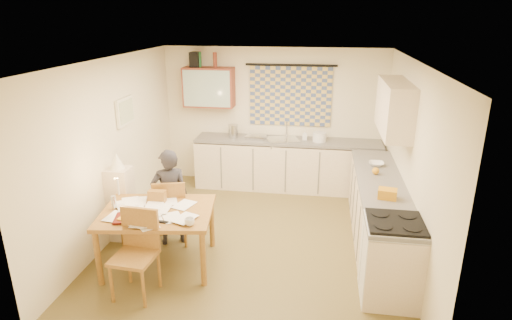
% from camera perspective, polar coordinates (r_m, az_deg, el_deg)
% --- Properties ---
extents(floor, '(4.00, 4.50, 0.02)m').
position_cam_1_polar(floor, '(6.22, -0.23, -10.50)').
color(floor, brown).
rests_on(floor, ground).
extents(ceiling, '(4.00, 4.50, 0.02)m').
position_cam_1_polar(ceiling, '(5.44, -0.26, 13.26)').
color(ceiling, white).
rests_on(ceiling, floor).
extents(wall_back, '(4.00, 0.02, 2.50)m').
position_cam_1_polar(wall_back, '(7.87, 2.36, 5.73)').
color(wall_back, beige).
rests_on(wall_back, floor).
extents(wall_front, '(4.00, 0.02, 2.50)m').
position_cam_1_polar(wall_front, '(3.68, -5.87, -10.50)').
color(wall_front, beige).
rests_on(wall_front, floor).
extents(wall_left, '(0.02, 4.50, 2.50)m').
position_cam_1_polar(wall_left, '(6.33, -18.53, 1.43)').
color(wall_left, beige).
rests_on(wall_left, floor).
extents(wall_right, '(0.02, 4.50, 2.50)m').
position_cam_1_polar(wall_right, '(5.76, 19.91, -0.42)').
color(wall_right, beige).
rests_on(wall_right, floor).
extents(window_blind, '(1.45, 0.03, 1.05)m').
position_cam_1_polar(window_blind, '(7.72, 4.60, 8.46)').
color(window_blind, '#405283').
rests_on(window_blind, wall_back).
extents(curtain_rod, '(1.60, 0.04, 0.04)m').
position_cam_1_polar(curtain_rod, '(7.62, 4.70, 12.50)').
color(curtain_rod, black).
rests_on(curtain_rod, wall_back).
extents(wall_cabinet, '(0.90, 0.34, 0.70)m').
position_cam_1_polar(wall_cabinet, '(7.80, -6.29, 9.63)').
color(wall_cabinet, maroon).
rests_on(wall_cabinet, wall_back).
extents(wall_cabinet_glass, '(0.84, 0.02, 0.64)m').
position_cam_1_polar(wall_cabinet_glass, '(7.63, -6.62, 9.42)').
color(wall_cabinet_glass, '#99B2A5').
rests_on(wall_cabinet_glass, wall_back).
extents(upper_cabinet_right, '(0.34, 1.30, 0.70)m').
position_cam_1_polar(upper_cabinet_right, '(6.10, 17.97, 6.69)').
color(upper_cabinet_right, beige).
rests_on(upper_cabinet_right, wall_right).
extents(framed_print, '(0.04, 0.50, 0.40)m').
position_cam_1_polar(framed_print, '(6.55, -17.07, 6.23)').
color(framed_print, '#F1ECCB').
rests_on(framed_print, wall_left).
extents(print_canvas, '(0.01, 0.42, 0.32)m').
position_cam_1_polar(print_canvas, '(6.53, -16.87, 6.23)').
color(print_canvas, '#EBE8CF').
rests_on(print_canvas, wall_left).
extents(counter_back, '(3.30, 0.62, 0.92)m').
position_cam_1_polar(counter_back, '(7.77, 4.16, -0.62)').
color(counter_back, beige).
rests_on(counter_back, floor).
extents(counter_right, '(0.62, 2.95, 0.92)m').
position_cam_1_polar(counter_right, '(6.07, 16.06, -7.17)').
color(counter_right, beige).
rests_on(counter_right, floor).
extents(stove, '(0.62, 0.62, 0.96)m').
position_cam_1_polar(stove, '(5.06, 17.57, -12.61)').
color(stove, white).
rests_on(stove, floor).
extents(sink, '(0.67, 0.62, 0.10)m').
position_cam_1_polar(sink, '(7.64, 3.58, 2.44)').
color(sink, silver).
rests_on(sink, counter_back).
extents(tap, '(0.04, 0.04, 0.28)m').
position_cam_1_polar(tap, '(7.76, 4.12, 4.07)').
color(tap, silver).
rests_on(tap, counter_back).
extents(dish_rack, '(0.38, 0.33, 0.06)m').
position_cam_1_polar(dish_rack, '(7.68, 0.04, 3.10)').
color(dish_rack, silver).
rests_on(dish_rack, counter_back).
extents(kettle, '(0.23, 0.23, 0.24)m').
position_cam_1_polar(kettle, '(7.73, -3.04, 3.87)').
color(kettle, silver).
rests_on(kettle, counter_back).
extents(mixing_bowl, '(0.27, 0.27, 0.16)m').
position_cam_1_polar(mixing_bowl, '(7.58, 8.47, 3.07)').
color(mixing_bowl, white).
rests_on(mixing_bowl, counter_back).
extents(soap_bottle, '(0.09, 0.10, 0.17)m').
position_cam_1_polar(soap_bottle, '(7.63, 6.52, 3.32)').
color(soap_bottle, white).
rests_on(soap_bottle, counter_back).
extents(bowl, '(0.24, 0.24, 0.05)m').
position_cam_1_polar(bowl, '(6.55, 15.75, -0.50)').
color(bowl, white).
rests_on(bowl, counter_right).
extents(orange_bag, '(0.24, 0.20, 0.12)m').
position_cam_1_polar(orange_bag, '(5.44, 17.12, -4.32)').
color(orange_bag, orange).
rests_on(orange_bag, counter_right).
extents(fruit_orange, '(0.10, 0.10, 0.10)m').
position_cam_1_polar(fruit_orange, '(6.19, 15.67, -1.42)').
color(fruit_orange, orange).
rests_on(fruit_orange, counter_right).
extents(speaker, '(0.17, 0.21, 0.26)m').
position_cam_1_polar(speaker, '(7.80, -8.11, 13.12)').
color(speaker, black).
rests_on(speaker, wall_cabinet).
extents(bottle_green, '(0.08, 0.08, 0.26)m').
position_cam_1_polar(bottle_green, '(7.77, -7.55, 13.13)').
color(bottle_green, '#195926').
rests_on(bottle_green, wall_cabinet).
extents(bottle_brown, '(0.08, 0.08, 0.26)m').
position_cam_1_polar(bottle_brown, '(7.70, -5.48, 13.15)').
color(bottle_brown, maroon).
rests_on(bottle_brown, wall_cabinet).
extents(dining_table, '(1.48, 1.20, 0.75)m').
position_cam_1_polar(dining_table, '(5.61, -12.78, -10.01)').
color(dining_table, brown).
rests_on(dining_table, floor).
extents(chair_far, '(0.53, 0.53, 0.96)m').
position_cam_1_polar(chair_far, '(6.11, -11.13, -8.20)').
color(chair_far, brown).
rests_on(chair_far, floor).
extents(chair_near, '(0.48, 0.48, 0.99)m').
position_cam_1_polar(chair_near, '(5.16, -15.68, -13.92)').
color(chair_near, brown).
rests_on(chair_near, floor).
extents(person, '(0.76, 0.72, 1.37)m').
position_cam_1_polar(person, '(5.95, -11.38, -4.91)').
color(person, black).
rests_on(person, floor).
extents(shelf_stand, '(0.32, 0.30, 1.06)m').
position_cam_1_polar(shelf_stand, '(6.29, -17.48, -5.61)').
color(shelf_stand, beige).
rests_on(shelf_stand, floor).
extents(lampshade, '(0.20, 0.20, 0.22)m').
position_cam_1_polar(lampshade, '(6.06, -18.08, -0.10)').
color(lampshade, '#F1ECCB').
rests_on(lampshade, shelf_stand).
extents(letter_rack, '(0.22, 0.10, 0.16)m').
position_cam_1_polar(letter_rack, '(5.64, -13.04, -4.75)').
color(letter_rack, brown).
rests_on(letter_rack, dining_table).
extents(mug, '(0.20, 0.20, 0.09)m').
position_cam_1_polar(mug, '(4.99, -8.85, -8.15)').
color(mug, white).
rests_on(mug, dining_table).
extents(magazine, '(0.35, 0.39, 0.03)m').
position_cam_1_polar(magazine, '(5.34, -18.35, -7.43)').
color(magazine, maroon).
rests_on(magazine, dining_table).
extents(book, '(0.29, 0.32, 0.02)m').
position_cam_1_polar(book, '(5.47, -17.30, -6.73)').
color(book, orange).
rests_on(book, dining_table).
extents(orange_box, '(0.13, 0.09, 0.04)m').
position_cam_1_polar(orange_box, '(5.27, -17.31, -7.63)').
color(orange_box, orange).
rests_on(orange_box, dining_table).
extents(eyeglasses, '(0.13, 0.06, 0.02)m').
position_cam_1_polar(eyeglasses, '(5.13, -12.29, -8.08)').
color(eyeglasses, black).
rests_on(eyeglasses, dining_table).
extents(candle_holder, '(0.07, 0.07, 0.18)m').
position_cam_1_polar(candle_holder, '(5.58, -18.41, -5.43)').
color(candle_holder, silver).
rests_on(candle_holder, dining_table).
extents(candle, '(0.03, 0.03, 0.22)m').
position_cam_1_polar(candle, '(5.52, -17.90, -3.38)').
color(candle, white).
rests_on(candle, dining_table).
extents(candle_flame, '(0.02, 0.02, 0.02)m').
position_cam_1_polar(candle_flame, '(5.43, -18.32, -2.39)').
color(candle_flame, '#FFCC66').
rests_on(candle_flame, dining_table).
extents(papers, '(1.19, 1.02, 0.03)m').
position_cam_1_polar(papers, '(5.40, -14.17, -6.68)').
color(papers, white).
rests_on(papers, dining_table).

